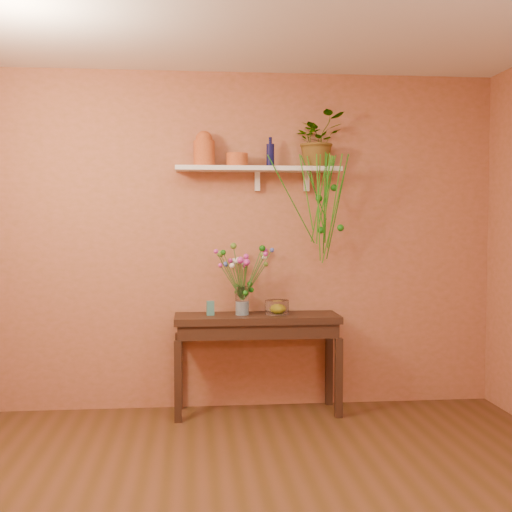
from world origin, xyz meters
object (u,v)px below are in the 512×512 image
(glass_vase, at_px, (242,303))
(glass_bowl, at_px, (277,308))
(sideboard, at_px, (257,329))
(terracotta_jug, at_px, (204,149))
(blue_bottle, at_px, (270,155))
(spider_plant, at_px, (318,140))
(bouquet, at_px, (243,265))

(glass_vase, relative_size, glass_bowl, 1.18)
(sideboard, xyz_separation_m, terracotta_jug, (-0.40, 0.10, 1.40))
(blue_bottle, distance_m, glass_vase, 1.19)
(sideboard, relative_size, glass_bowl, 6.87)
(sideboard, relative_size, terracotta_jug, 4.64)
(glass_bowl, bearing_deg, spider_plant, 19.24)
(terracotta_jug, bearing_deg, blue_bottle, 0.53)
(blue_bottle, bearing_deg, glass_bowl, -68.12)
(blue_bottle, distance_m, spider_plant, 0.40)
(spider_plant, xyz_separation_m, glass_vase, (-0.61, -0.11, -1.28))
(glass_bowl, bearing_deg, sideboard, -178.14)
(terracotta_jug, bearing_deg, spider_plant, 1.21)
(glass_bowl, bearing_deg, blue_bottle, 111.88)
(terracotta_jug, relative_size, bouquet, 0.56)
(sideboard, bearing_deg, glass_bowl, 1.86)
(blue_bottle, height_order, bouquet, blue_bottle)
(glass_vase, xyz_separation_m, glass_bowl, (0.27, -0.01, -0.04))
(spider_plant, bearing_deg, bouquet, -171.26)
(sideboard, xyz_separation_m, glass_bowl, (0.16, 0.01, 0.16))
(sideboard, distance_m, blue_bottle, 1.38)
(blue_bottle, relative_size, glass_bowl, 1.25)
(blue_bottle, bearing_deg, sideboard, -136.99)
(sideboard, distance_m, glass_vase, 0.24)
(blue_bottle, bearing_deg, terracotta_jug, -179.47)
(terracotta_jug, bearing_deg, sideboard, -14.45)
(sideboard, xyz_separation_m, bouquet, (-0.11, 0.03, 0.50))
(terracotta_jug, distance_m, bouquet, 0.96)
(sideboard, relative_size, bouquet, 2.61)
(blue_bottle, distance_m, glass_bowl, 1.21)
(terracotta_jug, distance_m, glass_bowl, 1.37)
(terracotta_jug, height_order, blue_bottle, terracotta_jug)
(bouquet, bearing_deg, blue_bottle, 19.34)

